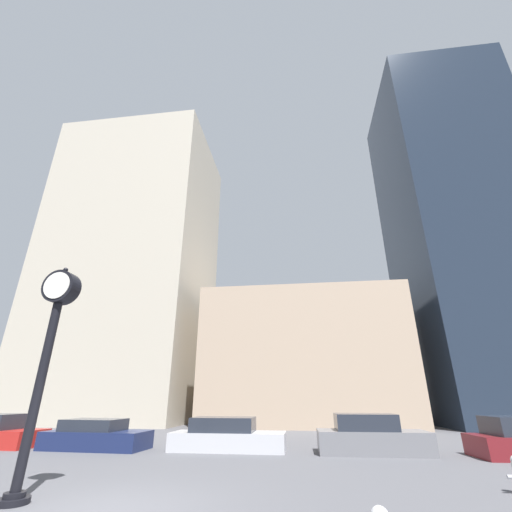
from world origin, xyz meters
The scene contains 8 objects.
ground_plane centered at (0.00, 0.00, 0.00)m, with size 200.00×200.00×0.00m, color #515156.
building_tall_tower centered at (-13.14, 24.00, 14.68)m, with size 14.64×12.00×29.35m.
building_storefront_row centered at (4.02, 24.00, 5.11)m, with size 15.96×12.00×10.22m.
building_glass_modern centered at (19.09, 24.00, 16.93)m, with size 10.48×12.00×33.86m.
street_clock centered at (-2.15, 0.19, 3.31)m, with size 0.85×0.64×5.22m.
car_navy centered at (-5.05, 7.92, 0.50)m, with size 4.48×2.01×1.18m.
car_silver centered at (0.61, 8.28, 0.53)m, with size 4.76×1.72×1.26m.
car_grey centered at (6.45, 8.18, 0.60)m, with size 4.29×1.84×1.43m.
Camera 1 is at (3.94, -7.54, 2.04)m, focal length 24.00 mm.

